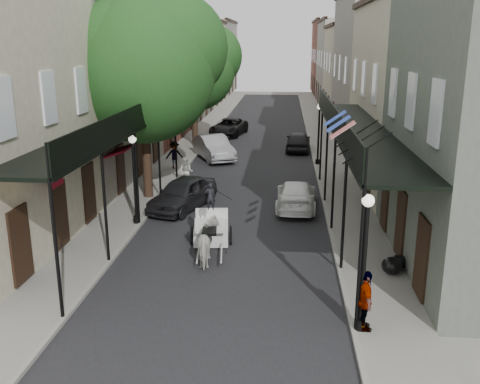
% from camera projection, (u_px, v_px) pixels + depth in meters
% --- Properties ---
extents(ground, '(140.00, 140.00, 0.00)m').
position_uv_depth(ground, '(215.00, 293.00, 16.40)').
color(ground, gray).
rests_on(ground, ground).
extents(road, '(8.00, 90.00, 0.01)m').
position_uv_depth(road, '(254.00, 158.00, 35.59)').
color(road, black).
rests_on(road, ground).
extents(sidewalk_left, '(2.20, 90.00, 0.12)m').
position_uv_depth(sidewalk_left, '(180.00, 156.00, 35.98)').
color(sidewalk_left, gray).
rests_on(sidewalk_left, ground).
extents(sidewalk_right, '(2.20, 90.00, 0.12)m').
position_uv_depth(sidewalk_right, '(329.00, 158.00, 35.17)').
color(sidewalk_right, gray).
rests_on(sidewalk_right, ground).
extents(building_row_left, '(5.00, 80.00, 10.50)m').
position_uv_depth(building_row_left, '(158.00, 70.00, 44.46)').
color(building_row_left, beige).
rests_on(building_row_left, ground).
extents(building_row_right, '(5.00, 80.00, 10.50)m').
position_uv_depth(building_row_right, '(368.00, 70.00, 43.07)').
color(building_row_right, gray).
rests_on(building_row_right, ground).
extents(gallery_left, '(2.20, 18.05, 4.88)m').
position_uv_depth(gallery_left, '(122.00, 126.00, 22.39)').
color(gallery_left, black).
rests_on(gallery_left, sidewalk_left).
extents(gallery_right, '(2.20, 18.05, 4.88)m').
position_uv_depth(gallery_right, '(354.00, 129.00, 21.62)').
color(gallery_right, black).
rests_on(gallery_right, sidewalk_right).
extents(tree_near, '(7.31, 6.80, 9.63)m').
position_uv_depth(tree_near, '(152.00, 63.00, 24.75)').
color(tree_near, '#382619').
rests_on(tree_near, sidewalk_left).
extents(tree_far, '(6.45, 6.00, 8.61)m').
position_uv_depth(tree_far, '(199.00, 65.00, 38.36)').
color(tree_far, '#382619').
rests_on(tree_far, sidewalk_left).
extents(lamppost_right_near, '(0.32, 0.32, 3.71)m').
position_uv_depth(lamppost_right_near, '(364.00, 262.00, 13.60)').
color(lamppost_right_near, black).
rests_on(lamppost_right_near, sidewalk_right).
extents(lamppost_left, '(0.32, 0.32, 3.71)m').
position_uv_depth(lamppost_left, '(134.00, 178.00, 21.93)').
color(lamppost_left, black).
rests_on(lamppost_left, sidewalk_left).
extents(lamppost_right_far, '(0.32, 0.32, 3.71)m').
position_uv_depth(lamppost_right_far, '(319.00, 133.00, 32.79)').
color(lamppost_right_far, black).
rests_on(lamppost_right_far, sidewalk_right).
extents(horse, '(0.99, 1.85, 1.50)m').
position_uv_depth(horse, '(209.00, 242.00, 18.50)').
color(horse, beige).
rests_on(horse, ground).
extents(carriage, '(1.69, 2.33, 2.51)m').
position_uv_depth(carriage, '(211.00, 215.00, 20.69)').
color(carriage, black).
rests_on(carriage, ground).
extents(pedestrian_walking, '(0.87, 0.74, 1.60)m').
position_uv_depth(pedestrian_walking, '(186.00, 172.00, 28.33)').
color(pedestrian_walking, beige).
rests_on(pedestrian_walking, ground).
extents(pedestrian_sidewalk_left, '(1.16, 0.81, 1.64)m').
position_uv_depth(pedestrian_sidewalk_left, '(175.00, 155.00, 31.98)').
color(pedestrian_sidewalk_left, gray).
rests_on(pedestrian_sidewalk_left, sidewalk_left).
extents(pedestrian_sidewalk_right, '(0.49, 1.00, 1.66)m').
position_uv_depth(pedestrian_sidewalk_right, '(365.00, 301.00, 13.89)').
color(pedestrian_sidewalk_right, gray).
rests_on(pedestrian_sidewalk_right, sidewalk_right).
extents(car_left_near, '(3.07, 4.65, 1.47)m').
position_uv_depth(car_left_near, '(183.00, 194.00, 24.54)').
color(car_left_near, black).
rests_on(car_left_near, ground).
extents(car_left_mid, '(3.49, 5.03, 1.57)m').
position_uv_depth(car_left_mid, '(214.00, 148.00, 35.00)').
color(car_left_mid, gray).
rests_on(car_left_mid, ground).
extents(car_left_far, '(3.12, 5.29, 1.38)m').
position_uv_depth(car_left_far, '(229.00, 127.00, 44.10)').
color(car_left_far, black).
rests_on(car_left_far, ground).
extents(car_right_near, '(1.92, 4.45, 1.28)m').
position_uv_depth(car_right_near, '(296.00, 195.00, 24.65)').
color(car_right_near, white).
rests_on(car_right_near, ground).
extents(car_right_far, '(1.86, 4.20, 1.41)m').
position_uv_depth(car_right_far, '(298.00, 141.00, 37.78)').
color(car_right_far, black).
rests_on(car_right_far, ground).
extents(trash_bags, '(0.93, 1.08, 0.58)m').
position_uv_depth(trash_bags, '(394.00, 264.00, 17.59)').
color(trash_bags, black).
rests_on(trash_bags, sidewalk_right).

